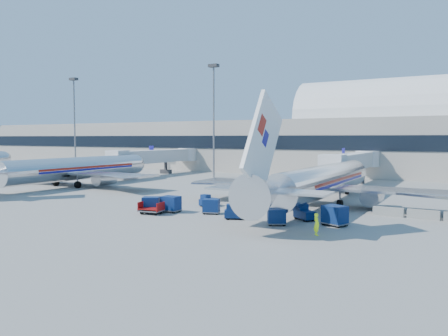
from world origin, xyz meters
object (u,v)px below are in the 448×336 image
Objects in this scene: airliner_main at (320,182)px; tug_lead at (235,212)px; tug_left at (208,201)px; ramp_worker at (317,224)px; cart_train_c at (151,204)px; barrier_near at (388,212)px; cart_solo_near at (277,216)px; cart_open_red at (152,210)px; barrier_mid at (423,214)px; cart_solo_far at (335,215)px; mast_far_west at (74,110)px; mast_west at (214,104)px; tug_right at (304,213)px; cart_train_a at (211,206)px; jetbridge_mid at (160,156)px; jetbridge_near at (354,162)px; cart_train_b at (171,204)px; airliner_mid at (71,169)px.

airliner_main reaches higher than tug_lead.
ramp_worker is (15.93, -8.55, 0.28)m from tug_left.
barrier_near is at bearing -3.27° from cart_train_c.
tug_left is (-11.54, -6.29, -2.28)m from airliner_main.
cart_solo_near reaches higher than cart_open_red.
cart_solo_far is at bearing -131.01° from barrier_mid.
cart_open_red is at bearing -34.98° from mast_far_west.
barrier_near is 12.85m from ramp_worker.
mast_west is 54.78m from ramp_worker.
barrier_near is 1.29× the size of cart_train_c.
tug_right is at bearing -88.76° from tug_left.
tug_lead is 1.19× the size of cart_solo_near.
mast_far_west reaches higher than ramp_worker.
cart_solo_near is at bearing -71.40° from tug_right.
cart_solo_far is at bearing -25.57° from mast_far_west.
airliner_main is at bearing 13.41° from cart_train_c.
tug_right is at bearing 41.10° from cart_solo_near.
mast_west is at bearing 145.86° from barrier_mid.
ramp_worker reaches higher than tug_right.
barrier_near is at bearing 89.28° from cart_solo_far.
cart_train_a is at bearing 132.97° from tug_lead.
tug_lead is 3.88m from cart_train_a.
tug_right is at bearing -37.59° from jetbridge_mid.
airliner_main reaches higher than barrier_near.
barrier_near is 24.58m from cart_open_red.
jetbridge_near is at bearing 109.85° from barrier_near.
ramp_worker is at bearing -105.82° from tug_left.
ramp_worker reaches higher than cart_train_a.
mast_far_west reaches higher than cart_solo_near.
cart_solo_far reaches higher than barrier_near.
mast_west is at bearing 139.64° from airliner_main.
barrier_near reaches higher than cart_open_red.
cart_open_red is (56.17, -39.29, -14.33)m from mast_far_west.
tug_right is 1.09× the size of tug_left.
cart_solo_near is at bearing -138.63° from barrier_mid.
jetbridge_mid is at bearing 128.35° from cart_train_b.
cart_solo_far is (49.01, -36.50, -2.94)m from jetbridge_mid.
barrier_near is 24.93m from cart_train_c.
airliner_mid is 35.19m from cart_train_a.
jetbridge_mid is 49.55m from cart_train_b.
airliner_mid is at bearing 180.00° from airliner_main.
jetbridge_mid is 49.25m from cart_train_c.
cart_train_a is at bearing -132.33° from tug_right.
cart_train_a is at bearing -158.03° from barrier_mid.
cart_solo_near is (11.41, -6.28, 0.16)m from tug_left.
cart_train_b is 17.50m from cart_solo_far.
airliner_main is 11.36m from cart_solo_far.
airliner_mid is at bearing -115.21° from mast_west.
cart_train_c is at bearing -68.21° from mast_west.
tug_lead is 8.71m from tug_left.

